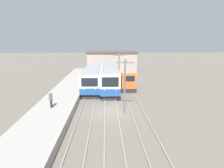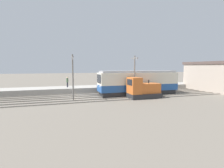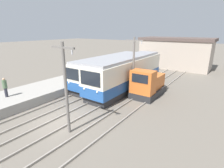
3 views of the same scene
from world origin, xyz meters
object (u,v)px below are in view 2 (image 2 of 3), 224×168
at_px(commuter_train_center, 138,84).
at_px(catenary_mast_near, 73,75).
at_px(shunting_locomotive, 142,90).
at_px(catenary_mast_mid, 135,74).
at_px(commuter_train_left, 133,83).
at_px(person_on_platform, 67,82).

xyz_separation_m(commuter_train_center, catenary_mast_near, (1.51, -10.46, 1.58)).
height_order(shunting_locomotive, catenary_mast_near, catenary_mast_near).
bearing_deg(catenary_mast_mid, commuter_train_center, 136.86).
distance_m(catenary_mast_near, catenary_mast_mid, 9.04).
distance_m(commuter_train_left, shunting_locomotive, 5.95).
bearing_deg(commuter_train_left, catenary_mast_mid, -22.83).
bearing_deg(person_on_platform, catenary_mast_near, 1.62).
xyz_separation_m(commuter_train_left, catenary_mast_near, (4.31, -10.86, 1.68)).
bearing_deg(commuter_train_left, shunting_locomotive, -12.08).
distance_m(commuter_train_center, catenary_mast_near, 10.68).
relative_size(catenary_mast_mid, person_on_platform, 3.39).
xyz_separation_m(commuter_train_center, person_on_platform, (-6.57, -10.68, 0.07)).
height_order(catenary_mast_mid, person_on_platform, catenary_mast_mid).
distance_m(commuter_train_left, commuter_train_center, 2.83).
xyz_separation_m(commuter_train_left, person_on_platform, (-3.77, -11.08, 0.18)).
xyz_separation_m(catenary_mast_near, person_on_platform, (-8.08, -0.23, -1.51)).
height_order(commuter_train_left, shunting_locomotive, commuter_train_left).
bearing_deg(commuter_train_center, catenary_mast_mid, -43.14).
xyz_separation_m(commuter_train_center, catenary_mast_mid, (1.51, -1.41, 1.58)).
bearing_deg(shunting_locomotive, catenary_mast_mid, -159.01).
bearing_deg(catenary_mast_mid, commuter_train_left, 157.17).
bearing_deg(commuter_train_center, person_on_platform, -121.60).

